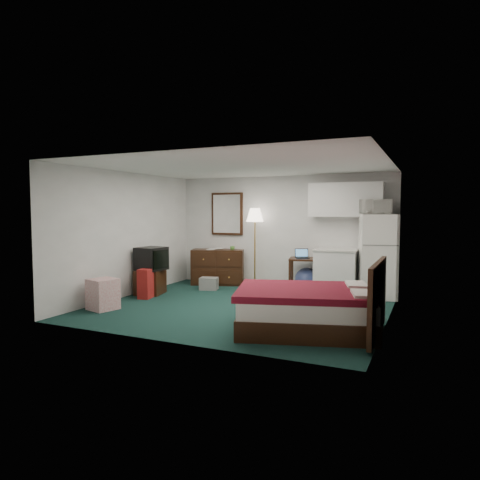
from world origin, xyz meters
The scene contains 25 objects.
floor centered at (0.00, 0.00, 0.00)m, with size 5.00×4.50×0.01m, color #12332F.
ceiling centered at (0.00, 0.00, 2.50)m, with size 5.00×4.50×0.01m, color silver.
walls centered at (0.00, 0.00, 1.25)m, with size 5.01×4.51×2.50m.
mirror centered at (-1.35, 2.22, 1.65)m, with size 0.80×0.06×1.00m, color white, non-canonical shape.
upper_cabinets centered at (1.45, 2.08, 1.95)m, with size 1.50×0.35×0.70m, color white, non-canonical shape.
headboard centered at (2.46, -0.97, 0.55)m, with size 0.06×1.56×1.00m, color black, non-canonical shape.
dresser centered at (-1.47, 1.97, 0.41)m, with size 1.20×0.55×0.82m, color black, non-canonical shape.
floor_lamp centered at (-0.54, 1.98, 0.89)m, with size 0.39×0.39×1.78m, color gold, non-canonical shape.
desk centered at (0.63, 1.84, 0.36)m, with size 0.57×0.57×0.73m, color black, non-canonical shape.
exercise_ball centered at (0.68, 1.96, 0.25)m, with size 0.51×0.51×0.51m, color #394783.
kitchen_counter centered at (1.30, 1.91, 0.45)m, with size 0.83×0.63×0.91m, color white, non-canonical shape.
fridge centered at (2.13, 1.88, 0.83)m, with size 0.68×0.68×1.66m, color white, non-canonical shape.
bed centered at (1.47, -0.97, 0.30)m, with size 1.88×1.46×0.60m, color #4C0C11, non-canonical shape.
tv_stand centered at (-2.21, 0.33, 0.25)m, with size 0.51×0.55×0.51m, color black, non-canonical shape.
suitcase centered at (-2.03, -0.04, 0.29)m, with size 0.22×0.36×0.58m, color maroon, non-canonical shape.
retail_box centered at (-2.12, -1.15, 0.27)m, with size 0.43×0.43×0.54m, color white, non-canonical shape.
file_bin centered at (-1.33, 1.26, 0.13)m, with size 0.38×0.29×0.27m, color gray, non-canonical shape.
cardboard_box_a centered at (-0.27, 1.24, 0.12)m, with size 0.29×0.24×0.24m, color #8E6D58, non-canonical shape.
cardboard_box_b centered at (0.63, 1.76, 0.13)m, with size 0.22×0.26×0.26m, color #8E6D58, non-canonical shape.
laptop centered at (0.63, 1.78, 0.82)m, with size 0.28×0.23×0.19m, color black, non-canonical shape.
crt_tv centered at (-2.14, 0.30, 0.74)m, with size 0.51×0.55×0.47m, color black, non-canonical shape.
microwave centered at (2.07, 1.82, 1.84)m, with size 0.53×0.29×0.36m, color white.
book_a centered at (-1.66, 1.83, 0.94)m, with size 0.18×0.02×0.25m, color #8E6D58.
book_b centered at (-1.56, 2.04, 0.94)m, with size 0.18×0.02×0.24m, color #8E6D58.
mug centered at (-1.10, 1.97, 0.87)m, with size 0.11×0.09×0.11m, color #498633.
Camera 1 is at (3.12, -6.89, 1.74)m, focal length 32.00 mm.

